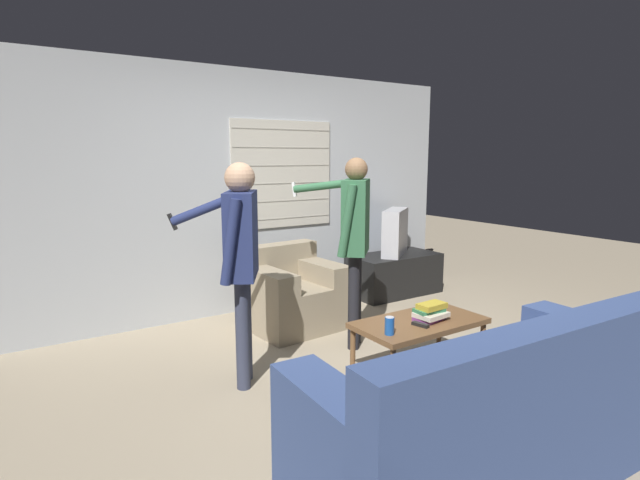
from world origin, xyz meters
The scene contains 12 objects.
ground_plane centered at (0.00, 0.00, 0.00)m, with size 16.00×16.00×0.00m, color gray.
wall_back centered at (0.01, 2.03, 1.28)m, with size 5.20×0.08×2.55m.
couch_blue centered at (-0.23, -1.34, 0.34)m, with size 2.11×0.93×0.92m.
armchair_beige centered at (0.08, 1.29, 0.32)m, with size 0.91×0.85×0.79m.
coffee_table centered at (0.31, -0.25, 0.40)m, with size 0.99×0.52×0.45m.
tv_stand centered at (1.71, 1.62, 0.24)m, with size 1.10×0.57×0.49m.
tv centered at (1.71, 1.62, 0.76)m, with size 0.63×0.55×0.55m.
person_left_standing centered at (-0.85, 0.38, 1.03)m, with size 0.58×0.78×1.62m.
person_right_standing centered at (0.28, 0.54, 1.05)m, with size 0.52×0.83×1.65m.
book_stack centered at (0.38, -0.29, 0.51)m, with size 0.25×0.21×0.13m.
soda_can centered at (-0.08, -0.35, 0.51)m, with size 0.07×0.07×0.13m.
spare_remote centered at (0.22, -0.35, 0.46)m, with size 0.07×0.14×0.02m.
Camera 1 is at (-2.28, -2.84, 1.67)m, focal length 28.00 mm.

